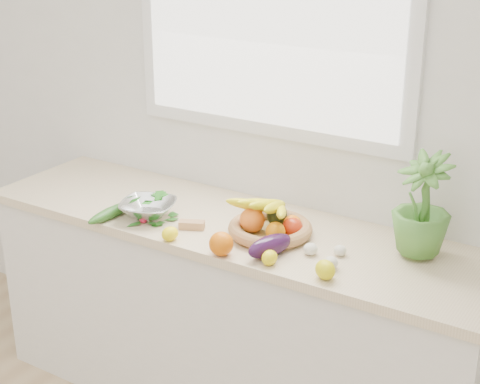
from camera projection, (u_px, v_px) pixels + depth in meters
The scene contains 20 objects.
back_wall at pixel (270, 100), 3.11m from camera, with size 4.50×0.02×2.70m, color white.
counter_cabinet at pixel (233, 320), 3.21m from camera, with size 2.20×0.58×0.86m, color silver.
countertop at pixel (232, 226), 3.04m from camera, with size 2.24×0.62×0.04m, color beige.
window_frame at pixel (270, 4), 2.95m from camera, with size 1.30×0.03×1.10m, color white.
window_pane at pixel (267, 5), 2.93m from camera, with size 1.18×0.01×0.98m, color white.
orange_loose at pixel (221, 244), 2.73m from camera, with size 0.09×0.09×0.09m, color #E36407.
lemon_a at pixel (270, 258), 2.67m from camera, with size 0.06×0.07×0.06m, color yellow.
lemon_b at pixel (170, 234), 2.86m from camera, with size 0.06×0.07×0.06m, color yellow.
lemon_c at pixel (325, 270), 2.57m from camera, with size 0.07×0.09×0.07m, color yellow.
apple at pixel (292, 228), 2.88m from camera, with size 0.08×0.08×0.08m, color red.
ginger at pixel (192, 225), 2.97m from camera, with size 0.10×0.04×0.03m, color tan.
garlic_a at pixel (311, 249), 2.74m from camera, with size 0.05×0.05×0.05m, color white.
garlic_b at pixel (340, 250), 2.74m from camera, with size 0.05×0.05×0.04m, color silver.
garlic_c at pixel (331, 263), 2.64m from camera, with size 0.05×0.05×0.05m, color white.
eggplant at pixel (270, 246), 2.73m from camera, with size 0.08×0.20×0.08m, color #290D31.
cucumber at pixel (111, 213), 3.06m from camera, with size 0.05×0.27×0.05m, color #224F17.
radish at pixel (143, 219), 3.02m from camera, with size 0.03×0.03×0.03m, color red.
potted_herb at pixel (422, 204), 2.66m from camera, with size 0.22×0.22×0.38m, color #48822F.
fruit_basket at pixel (269, 224), 2.90m from camera, with size 0.39×0.39×0.18m.
colander_with_spinach at pixel (148, 204), 3.05m from camera, with size 0.29×0.29×0.12m.
Camera 1 is at (1.50, -0.39, 2.13)m, focal length 55.00 mm.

